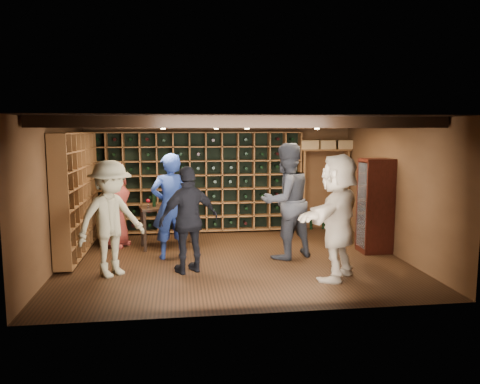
{
  "coord_description": "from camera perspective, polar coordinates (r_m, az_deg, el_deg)",
  "views": [
    {
      "loc": [
        -0.95,
        -8.09,
        2.32
      ],
      "look_at": [
        0.14,
        0.2,
        1.2
      ],
      "focal_mm": 35.0,
      "sensor_mm": 36.0,
      "label": 1
    }
  ],
  "objects": [
    {
      "name": "man_blue_shirt",
      "position": [
        8.47,
        -8.47,
        -1.73
      ],
      "size": [
        0.77,
        0.58,
        1.9
      ],
      "primitive_type": "imported",
      "rotation": [
        0.0,
        0.0,
        3.34
      ],
      "color": "navy",
      "rests_on": "ground"
    },
    {
      "name": "wine_rack_back",
      "position": [
        10.49,
        -5.14,
        1.23
      ],
      "size": [
        4.65,
        0.3,
        2.2
      ],
      "color": "brown",
      "rests_on": "ground"
    },
    {
      "name": "wine_rack_left",
      "position": [
        9.19,
        -19.25,
        -0.09
      ],
      "size": [
        0.3,
        2.65,
        2.2
      ],
      "color": "brown",
      "rests_on": "ground"
    },
    {
      "name": "ground",
      "position": [
        8.47,
        -0.79,
        -8.24
      ],
      "size": [
        6.0,
        6.0,
        0.0
      ],
      "primitive_type": "plane",
      "color": "black",
      "rests_on": "ground"
    },
    {
      "name": "room_shell",
      "position": [
        8.2,
        -0.86,
        8.36
      ],
      "size": [
        6.0,
        6.0,
        6.0
      ],
      "color": "#54351D",
      "rests_on": "ground"
    },
    {
      "name": "guest_beige",
      "position": [
        7.39,
        11.82,
        -2.96
      ],
      "size": [
        1.61,
        1.76,
        1.95
      ],
      "primitive_type": "imported",
      "rotation": [
        0.0,
        0.0,
        4.02
      ],
      "color": "tan",
      "rests_on": "ground"
    },
    {
      "name": "tasting_table",
      "position": [
        9.31,
        -8.73,
        -2.27
      ],
      "size": [
        1.17,
        0.74,
        1.1
      ],
      "rotation": [
        0.0,
        0.0,
        0.19
      ],
      "color": "black",
      "rests_on": "ground"
    },
    {
      "name": "display_cabinet",
      "position": [
        9.18,
        16.13,
        -1.82
      ],
      "size": [
        0.55,
        0.5,
        1.75
      ],
      "color": "black",
      "rests_on": "ground"
    },
    {
      "name": "guest_khaki",
      "position": [
        7.65,
        -15.48,
        -3.16
      ],
      "size": [
        1.34,
        1.29,
        1.84
      ],
      "primitive_type": "imported",
      "rotation": [
        0.0,
        0.0,
        0.71
      ],
      "color": "#82795A",
      "rests_on": "ground"
    },
    {
      "name": "man_grey_suit",
      "position": [
        8.44,
        5.61,
        -1.11
      ],
      "size": [
        1.24,
        1.13,
        2.08
      ],
      "primitive_type": "imported",
      "rotation": [
        0.0,
        0.0,
        3.57
      ],
      "color": "black",
      "rests_on": "ground"
    },
    {
      "name": "guest_red_floral",
      "position": [
        9.56,
        -14.98,
        -1.48
      ],
      "size": [
        0.82,
        0.97,
        1.69
      ],
      "primitive_type": "imported",
      "rotation": [
        0.0,
        0.0,
        1.17
      ],
      "color": "maroon",
      "rests_on": "ground"
    },
    {
      "name": "guest_woman_black",
      "position": [
        7.59,
        -6.22,
        -3.39
      ],
      "size": [
        1.11,
        0.79,
        1.74
      ],
      "primitive_type": "imported",
      "rotation": [
        0.0,
        0.0,
        3.55
      ],
      "color": "black",
      "rests_on": "ground"
    },
    {
      "name": "crate_shelf",
      "position": [
        10.97,
        10.37,
        3.6
      ],
      "size": [
        1.2,
        0.32,
        2.07
      ],
      "color": "brown",
      "rests_on": "ground"
    }
  ]
}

